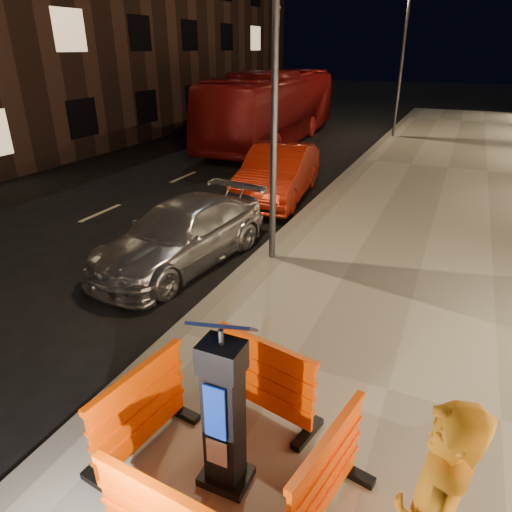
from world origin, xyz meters
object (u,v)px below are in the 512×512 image
at_px(barrier_bldgside, 325,478).
at_px(car_red, 278,198).
at_px(barrier_kerbside, 140,411).
at_px(car_silver, 184,262).
at_px(parking_kiosk, 224,409).
at_px(bus_doubledecker, 273,142).
at_px(barrier_back, 266,379).

relative_size(barrier_bldgside, car_red, 0.28).
xyz_separation_m(barrier_kerbside, car_red, (-2.10, 9.02, -0.64)).
relative_size(car_silver, car_red, 0.94).
height_order(barrier_bldgside, car_red, barrier_bldgside).
xyz_separation_m(parking_kiosk, bus_doubledecker, (-6.42, 16.88, -1.03)).
height_order(car_silver, bus_doubledecker, bus_doubledecker).
relative_size(parking_kiosk, bus_doubledecker, 0.16).
distance_m(barrier_kerbside, car_red, 9.28).
xyz_separation_m(parking_kiosk, barrier_kerbside, (-0.95, 0.00, -0.39)).
relative_size(parking_kiosk, barrier_back, 1.40).
bearing_deg(barrier_bldgside, barrier_kerbside, 101.46).
distance_m(parking_kiosk, bus_doubledecker, 18.08).
xyz_separation_m(barrier_back, barrier_bldgside, (0.95, -0.95, 0.00)).
relative_size(parking_kiosk, car_red, 0.39).
relative_size(barrier_bldgside, car_silver, 0.30).
bearing_deg(barrier_kerbside, car_red, 20.59).
relative_size(barrier_back, car_red, 0.28).
xyz_separation_m(car_silver, bus_doubledecker, (-3.23, 12.62, 0.00)).
relative_size(barrier_kerbside, bus_doubledecker, 0.11).
relative_size(barrier_back, barrier_kerbside, 1.00).
xyz_separation_m(barrier_back, car_silver, (-3.19, 3.30, -0.64)).
height_order(barrier_bldgside, car_silver, barrier_bldgside).
bearing_deg(barrier_bldgside, car_silver, 55.69).
bearing_deg(barrier_bldgside, bus_doubledecker, 35.04).
bearing_deg(barrier_back, car_silver, 146.46).
height_order(parking_kiosk, barrier_kerbside, parking_kiosk).
height_order(parking_kiosk, car_red, parking_kiosk).
relative_size(barrier_kerbside, car_red, 0.28).
relative_size(parking_kiosk, barrier_kerbside, 1.40).
bearing_deg(bus_doubledecker, barrier_bldgside, -68.18).
xyz_separation_m(car_red, bus_doubledecker, (-3.36, 7.86, 0.00)).
xyz_separation_m(barrier_bldgside, car_silver, (-4.14, 4.25, -0.64)).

